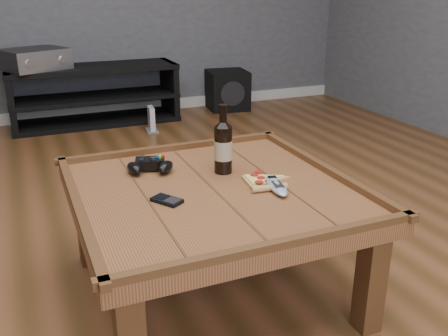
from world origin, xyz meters
name	(u,v)px	position (x,y,z in m)	size (l,w,h in m)	color
ground	(214,291)	(0.00, 0.00, 0.00)	(6.00, 6.00, 0.00)	#4B2F15
baseboard	(93,111)	(0.00, 2.99, 0.05)	(5.00, 0.02, 0.10)	silver
coffee_table	(213,203)	(0.00, 0.00, 0.39)	(1.03, 1.03, 0.48)	#5C2D1A
media_console	(95,95)	(0.00, 2.75, 0.25)	(1.40, 0.45, 0.50)	black
beer_bottle	(223,146)	(0.10, 0.14, 0.56)	(0.07, 0.07, 0.28)	black
game_controller	(150,166)	(-0.17, 0.25, 0.48)	(0.20, 0.16, 0.06)	black
pizza_slice	(262,181)	(0.19, -0.03, 0.46)	(0.18, 0.26, 0.02)	#B3854E
smartphone	(167,200)	(-0.19, -0.05, 0.46)	(0.11, 0.12, 0.01)	black
remote_control	(276,185)	(0.21, -0.10, 0.46)	(0.10, 0.21, 0.03)	#9399A0
av_receiver	(35,59)	(-0.45, 2.74, 0.58)	(0.58, 0.54, 0.16)	black
subwoofer	(227,90)	(1.26, 2.79, 0.18)	(0.41, 0.41, 0.37)	black
game_console	(151,120)	(0.37, 2.32, 0.09)	(0.11, 0.17, 0.20)	slate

